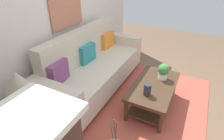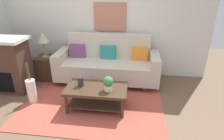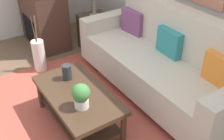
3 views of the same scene
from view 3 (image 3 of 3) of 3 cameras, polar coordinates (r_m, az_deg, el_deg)
The scene contains 15 objects.
ground_plane at distance 3.19m, azimuth -13.00°, elevation -11.84°, with size 8.94×8.94×0.00m, color brown.
area_rug at distance 3.32m, azimuth -4.97°, elevation -8.67°, with size 2.65×1.99×0.01m, color #B24C3D.
couch at distance 3.44m, azimuth 9.83°, elevation 1.42°, with size 2.32×0.84×1.08m.
throw_pillow_plum at distance 3.89m, azimuth 4.34°, elevation 9.82°, with size 0.36×0.12×0.32m, color #7A4270.
throw_pillow_teal at distance 3.40m, azimuth 11.80°, elevation 5.59°, with size 0.36×0.12×0.32m, color teal.
throw_pillow_orange at distance 3.01m, azimuth 21.32°, elevation -0.03°, with size 0.36×0.12×0.32m, color orange.
coffee_table at distance 3.00m, azimuth -6.97°, elevation -6.35°, with size 1.10×0.60×0.43m.
tabletop_vase at distance 3.11m, azimuth -9.22°, elevation -0.41°, with size 0.11×0.11×0.17m, color #2D2D33.
potted_plant_tabletop at distance 2.66m, azimuth -6.35°, elevation -5.17°, with size 0.18×0.18×0.26m.
side_table at distance 4.52m, azimuth -3.43°, elevation 7.70°, with size 0.44×0.44×0.56m, color #422D1E.
fireplace at distance 4.66m, azimuth -14.02°, elevation 11.69°, with size 1.02×0.58×1.16m.
floor_vase at distance 4.07m, azimuth -14.70°, elevation 2.80°, with size 0.17×0.17×0.47m, color white.
floor_vase_branch_a at distance 3.87m, azimuth -15.45°, elevation 7.96°, with size 0.01×0.01×0.36m, color brown.
floor_vase_branch_b at distance 3.90m, azimuth -15.36°, elevation 8.18°, with size 0.01×0.01×0.36m, color brown.
floor_vase_branch_c at distance 3.89m, azimuth -15.84°, elevation 8.04°, with size 0.01×0.01×0.36m, color brown.
Camera 3 is at (2.22, -0.62, 2.21)m, focal length 44.60 mm.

